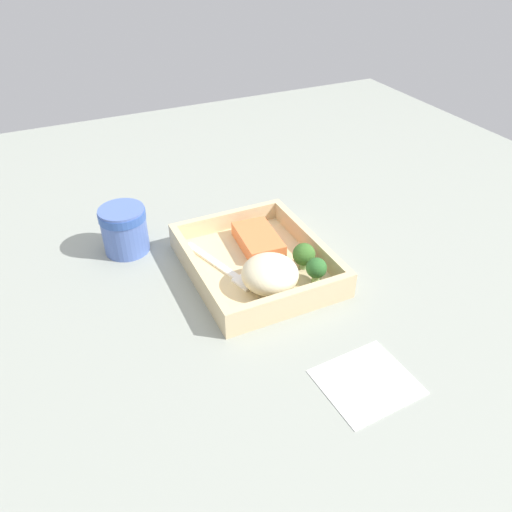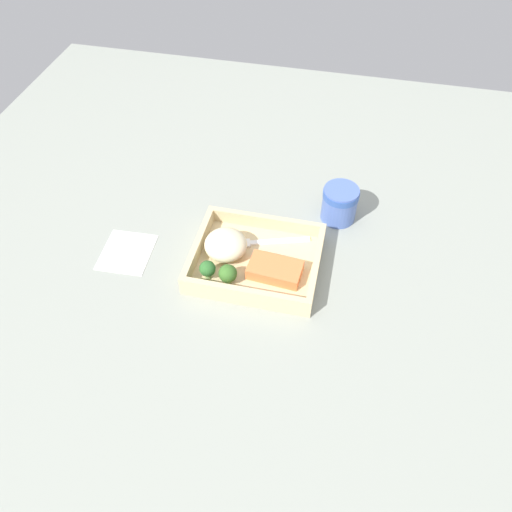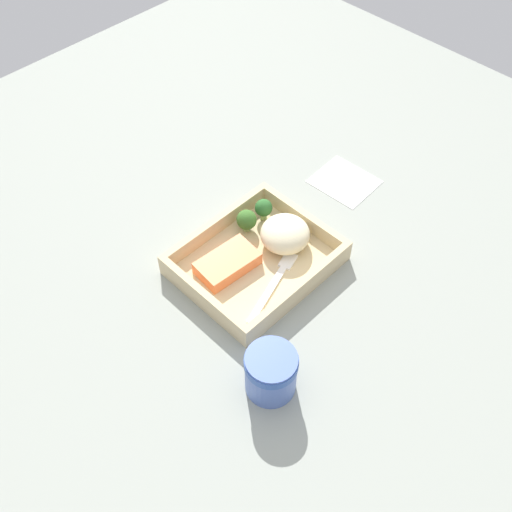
# 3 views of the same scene
# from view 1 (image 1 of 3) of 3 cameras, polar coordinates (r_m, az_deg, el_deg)

# --- Properties ---
(ground_plane) EXTENTS (1.60, 1.60, 0.02)m
(ground_plane) POSITION_cam_1_polar(r_m,az_deg,el_deg) (0.81, 0.00, -2.14)
(ground_plane) COLOR gray
(takeout_tray) EXTENTS (0.25, 0.21, 0.01)m
(takeout_tray) POSITION_cam_1_polar(r_m,az_deg,el_deg) (0.80, 0.00, -1.23)
(takeout_tray) COLOR #CFB889
(takeout_tray) RESTS_ON ground_plane
(tray_rim) EXTENTS (0.25, 0.21, 0.03)m
(tray_rim) POSITION_cam_1_polar(r_m,az_deg,el_deg) (0.79, 0.00, 0.03)
(tray_rim) COLOR #CFB889
(tray_rim) RESTS_ON takeout_tray
(salmon_fillet) EXTENTS (0.11, 0.07, 0.02)m
(salmon_fillet) POSITION_cam_1_polar(r_m,az_deg,el_deg) (0.83, 0.25, 1.81)
(salmon_fillet) COLOR orange
(salmon_fillet) RESTS_ON takeout_tray
(mashed_potatoes) EXTENTS (0.09, 0.08, 0.05)m
(mashed_potatoes) POSITION_cam_1_polar(r_m,az_deg,el_deg) (0.73, 1.61, -2.05)
(mashed_potatoes) COLOR beige
(mashed_potatoes) RESTS_ON takeout_tray
(broccoli_floret_1) EXTENTS (0.03, 0.03, 0.04)m
(broccoli_floret_1) POSITION_cam_1_polar(r_m,az_deg,el_deg) (0.75, 6.91, -1.44)
(broccoli_floret_1) COLOR #8BAF67
(broccoli_floret_1) RESTS_ON takeout_tray
(broccoli_floret_2) EXTENTS (0.04, 0.04, 0.04)m
(broccoli_floret_2) POSITION_cam_1_polar(r_m,az_deg,el_deg) (0.78, 5.50, 0.13)
(broccoli_floret_2) COLOR #83AC66
(broccoli_floret_2) RESTS_ON takeout_tray
(fork) EXTENTS (0.16, 0.06, 0.00)m
(fork) POSITION_cam_1_polar(r_m,az_deg,el_deg) (0.78, -3.87, -1.34)
(fork) COLOR white
(fork) RESTS_ON takeout_tray
(paper_cup) EXTENTS (0.08, 0.08, 0.08)m
(paper_cup) POSITION_cam_1_polar(r_m,az_deg,el_deg) (0.85, -14.84, 3.16)
(paper_cup) COLOR #4F6AB5
(paper_cup) RESTS_ON ground_plane
(receipt_slip) EXTENTS (0.11, 0.12, 0.00)m
(receipt_slip) POSITION_cam_1_polar(r_m,az_deg,el_deg) (0.65, 12.54, -13.84)
(receipt_slip) COLOR white
(receipt_slip) RESTS_ON ground_plane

